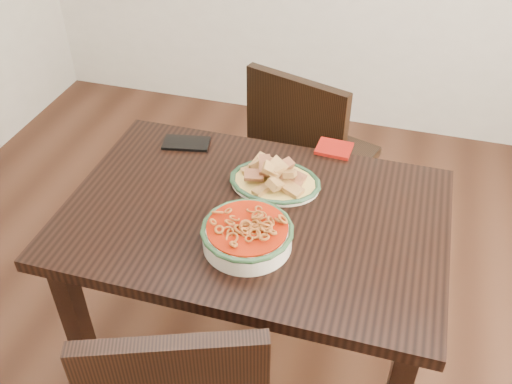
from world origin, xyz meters
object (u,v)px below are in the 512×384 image
(fish_plate, at_px, (275,174))
(noodle_bowl, at_px, (247,233))
(dining_table, at_px, (254,238))
(chair_far, at_px, (307,154))
(smartphone, at_px, (186,143))

(fish_plate, height_order, noodle_bowl, fish_plate)
(dining_table, height_order, fish_plate, fish_plate)
(dining_table, height_order, noodle_bowl, noodle_bowl)
(chair_far, bearing_deg, smartphone, 67.78)
(dining_table, distance_m, chair_far, 0.70)
(chair_far, bearing_deg, fish_plate, 108.26)
(noodle_bowl, relative_size, smartphone, 1.63)
(fish_plate, height_order, smartphone, fish_plate)
(dining_table, bearing_deg, smartphone, 139.71)
(fish_plate, distance_m, noodle_bowl, 0.28)
(chair_far, height_order, noodle_bowl, chair_far)
(chair_far, bearing_deg, dining_table, 106.01)
(noodle_bowl, bearing_deg, fish_plate, 88.90)
(smartphone, bearing_deg, noodle_bowl, -60.77)
(chair_far, height_order, smartphone, chair_far)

